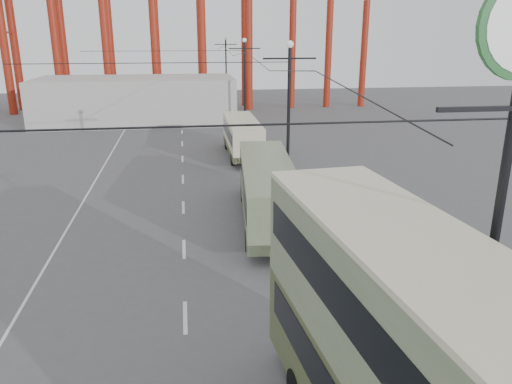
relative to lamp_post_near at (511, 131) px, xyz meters
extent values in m
cube|color=silver|center=(-6.60, 22.00, -7.86)|extent=(0.15, 82.00, 0.01)
cube|color=silver|center=(-0.20, 23.00, -7.86)|extent=(0.12, 120.00, 0.01)
cube|color=silver|center=(-12.60, 23.00, -7.86)|extent=(0.12, 120.00, 0.01)
cylinder|color=black|center=(0.00, 0.00, -3.36)|extent=(0.20, 0.20, 9.00)
cylinder|color=black|center=(0.00, 21.00, -3.36)|extent=(0.20, 0.20, 9.00)
cylinder|color=black|center=(0.00, 21.00, -7.61)|extent=(0.44, 0.44, 0.50)
cube|color=black|center=(0.00, 21.00, 0.44)|extent=(3.20, 0.10, 0.10)
sphere|color=white|center=(0.00, 21.00, 1.24)|extent=(0.44, 0.44, 0.44)
cylinder|color=black|center=(0.00, 43.00, -3.36)|extent=(0.20, 0.20, 9.00)
cylinder|color=black|center=(0.00, 43.00, -7.61)|extent=(0.44, 0.44, 0.50)
cube|color=black|center=(0.00, 43.00, 0.44)|extent=(3.20, 0.10, 0.10)
sphere|color=white|center=(0.00, 43.00, 1.24)|extent=(0.44, 0.44, 0.44)
cylinder|color=black|center=(0.00, 65.00, -3.36)|extent=(0.20, 0.20, 9.00)
cylinder|color=black|center=(0.00, 65.00, -7.61)|extent=(0.44, 0.44, 0.50)
cube|color=black|center=(0.00, 65.00, 0.44)|extent=(3.20, 0.10, 0.10)
sphere|color=white|center=(0.00, 65.00, 1.24)|extent=(0.44, 0.44, 0.44)
cylinder|color=maroon|center=(-27.60, 58.00, 1.14)|extent=(1.00, 1.00, 18.00)
cylinder|color=maroon|center=(-27.60, 62.00, 1.14)|extent=(1.00, 1.00, 18.00)
cylinder|color=maroon|center=(-21.60, 58.00, 5.64)|extent=(1.00, 1.00, 27.00)
cylinder|color=maroon|center=(-21.60, 62.00, 5.64)|extent=(1.00, 1.00, 27.00)
cylinder|color=maroon|center=(13.40, 59.00, 3.14)|extent=(0.90, 0.90, 22.00)
cylinder|color=maroon|center=(18.40, 59.00, -0.86)|extent=(0.90, 0.90, 14.00)
cube|color=#ACACA7|center=(-11.60, 50.00, -5.36)|extent=(22.00, 10.00, 5.00)
cube|color=#667757|center=(-2.08, -0.94, -4.63)|extent=(3.82, 11.35, 0.33)
cube|color=#667757|center=(-2.08, -0.94, -3.24)|extent=(3.80, 11.35, 2.45)
cube|color=black|center=(-2.08, -0.94, -3.13)|extent=(3.78, 10.68, 0.95)
cube|color=beige|center=(-2.08, -0.94, -1.95)|extent=(3.82, 11.35, 0.13)
cylinder|color=black|center=(-1.11, 2.28, -7.30)|extent=(0.41, 1.14, 1.11)
cube|color=#667757|center=(-2.12, 16.07, -6.04)|extent=(3.58, 11.62, 2.49)
cube|color=black|center=(-2.12, 16.07, -5.63)|extent=(3.52, 10.38, 0.99)
cube|color=#3C4625|center=(-2.12, 16.07, -7.03)|extent=(3.61, 11.62, 0.52)
cube|color=#667757|center=(-2.12, 16.07, -4.71)|extent=(3.60, 11.62, 0.17)
cylinder|color=black|center=(-3.01, 19.38, -7.34)|extent=(0.38, 1.06, 1.04)
cylinder|color=black|center=(-0.67, 19.18, -7.34)|extent=(0.38, 1.06, 1.04)
cylinder|color=black|center=(-3.60, 12.55, -7.34)|extent=(0.38, 1.06, 1.04)
cylinder|color=black|center=(-1.26, 12.34, -7.34)|extent=(0.38, 1.06, 1.04)
cube|color=beige|center=(-1.65, 31.40, -6.17)|extent=(2.47, 9.68, 2.32)
cube|color=black|center=(-1.65, 31.40, -5.78)|extent=(2.50, 8.52, 0.92)
cube|color=#3C4625|center=(-1.65, 31.40, -7.09)|extent=(2.50, 9.68, 0.48)
cube|color=beige|center=(-1.65, 31.40, -4.93)|extent=(2.49, 9.68, 0.15)
cylinder|color=black|center=(-2.73, 33.92, -7.38)|extent=(0.28, 0.97, 0.97)
cylinder|color=black|center=(-0.54, 33.91, -7.38)|extent=(0.28, 0.97, 0.97)
cylinder|color=black|center=(-2.76, 28.51, -7.38)|extent=(0.28, 0.97, 0.97)
cylinder|color=black|center=(-0.57, 28.49, -7.38)|extent=(0.28, 0.97, 0.97)
imported|color=black|center=(-2.45, 15.17, -7.02)|extent=(0.62, 0.41, 1.67)
camera|label=1|loc=(-6.33, -8.84, 1.80)|focal=35.00mm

